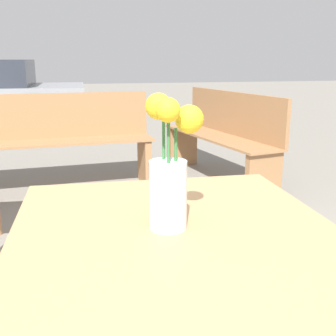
{
  "coord_description": "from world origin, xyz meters",
  "views": [
    {
      "loc": [
        -0.23,
        -0.88,
        1.14
      ],
      "look_at": [
        -0.02,
        0.02,
        0.9
      ],
      "focal_mm": 45.0,
      "sensor_mm": 36.0,
      "label": 1
    }
  ],
  "objects_px": {
    "bench_near": "(41,137)",
    "bench_middle": "(224,134)",
    "table_front": "(177,276)",
    "flower_vase": "(169,177)"
  },
  "relations": [
    {
      "from": "bench_near",
      "to": "bench_middle",
      "type": "distance_m",
      "value": 1.67
    },
    {
      "from": "bench_near",
      "to": "bench_middle",
      "type": "bearing_deg",
      "value": -3.99
    },
    {
      "from": "flower_vase",
      "to": "table_front",
      "type": "bearing_deg",
      "value": -54.49
    },
    {
      "from": "table_front",
      "to": "flower_vase",
      "type": "distance_m",
      "value": 0.24
    },
    {
      "from": "bench_near",
      "to": "bench_middle",
      "type": "relative_size",
      "value": 1.23
    },
    {
      "from": "bench_middle",
      "to": "bench_near",
      "type": "bearing_deg",
      "value": 176.01
    },
    {
      "from": "bench_near",
      "to": "flower_vase",
      "type": "bearing_deg",
      "value": -80.71
    },
    {
      "from": "table_front",
      "to": "flower_vase",
      "type": "xyz_separation_m",
      "value": [
        -0.01,
        0.02,
        0.24
      ]
    },
    {
      "from": "flower_vase",
      "to": "bench_near",
      "type": "height_order",
      "value": "flower_vase"
    },
    {
      "from": "table_front",
      "to": "flower_vase",
      "type": "height_order",
      "value": "flower_vase"
    }
  ]
}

